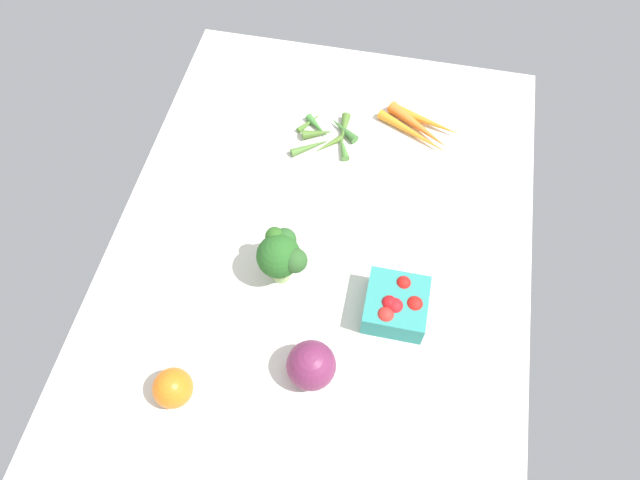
{
  "coord_description": "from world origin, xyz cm",
  "views": [
    {
      "loc": [
        -51.51,
        -10.5,
        93.43
      ],
      "look_at": [
        0.0,
        0.0,
        4.0
      ],
      "focal_mm": 32.4,
      "sensor_mm": 36.0,
      "label": 1
    }
  ],
  "objects_px": {
    "red_onion_near_basket": "(311,365)",
    "broccoli_head": "(281,255)",
    "okra_pile": "(328,134)",
    "carrot_bunch": "(419,126)",
    "heirloom_tomato_orange": "(173,388)",
    "berry_basket": "(396,305)"
  },
  "relations": [
    {
      "from": "berry_basket",
      "to": "carrot_bunch",
      "type": "height_order",
      "value": "berry_basket"
    },
    {
      "from": "red_onion_near_basket",
      "to": "broccoli_head",
      "type": "bearing_deg",
      "value": 27.44
    },
    {
      "from": "red_onion_near_basket",
      "to": "berry_basket",
      "type": "distance_m",
      "value": 0.18
    },
    {
      "from": "red_onion_near_basket",
      "to": "broccoli_head",
      "type": "xyz_separation_m",
      "value": [
        0.17,
        0.09,
        0.03
      ]
    },
    {
      "from": "okra_pile",
      "to": "carrot_bunch",
      "type": "bearing_deg",
      "value": -72.63
    },
    {
      "from": "berry_basket",
      "to": "carrot_bunch",
      "type": "relative_size",
      "value": 0.57
    },
    {
      "from": "red_onion_near_basket",
      "to": "okra_pile",
      "type": "distance_m",
      "value": 0.5
    },
    {
      "from": "heirloom_tomato_orange",
      "to": "okra_pile",
      "type": "bearing_deg",
      "value": -13.26
    },
    {
      "from": "red_onion_near_basket",
      "to": "heirloom_tomato_orange",
      "type": "height_order",
      "value": "red_onion_near_basket"
    },
    {
      "from": "heirloom_tomato_orange",
      "to": "broccoli_head",
      "type": "height_order",
      "value": "broccoli_head"
    },
    {
      "from": "berry_basket",
      "to": "heirloom_tomato_orange",
      "type": "distance_m",
      "value": 0.38
    },
    {
      "from": "red_onion_near_basket",
      "to": "carrot_bunch",
      "type": "distance_m",
      "value": 0.56
    },
    {
      "from": "heirloom_tomato_orange",
      "to": "carrot_bunch",
      "type": "distance_m",
      "value": 0.7
    },
    {
      "from": "okra_pile",
      "to": "broccoli_head",
      "type": "bearing_deg",
      "value": 176.97
    },
    {
      "from": "red_onion_near_basket",
      "to": "heirloom_tomato_orange",
      "type": "distance_m",
      "value": 0.22
    },
    {
      "from": "red_onion_near_basket",
      "to": "carrot_bunch",
      "type": "relative_size",
      "value": 0.44
    },
    {
      "from": "broccoli_head",
      "to": "carrot_bunch",
      "type": "bearing_deg",
      "value": -27.3
    },
    {
      "from": "carrot_bunch",
      "to": "broccoli_head",
      "type": "relative_size",
      "value": 1.62
    },
    {
      "from": "red_onion_near_basket",
      "to": "broccoli_head",
      "type": "height_order",
      "value": "broccoli_head"
    },
    {
      "from": "okra_pile",
      "to": "carrot_bunch",
      "type": "xyz_separation_m",
      "value": [
        0.06,
        -0.18,
        0.0
      ]
    },
    {
      "from": "red_onion_near_basket",
      "to": "berry_basket",
      "type": "relative_size",
      "value": 0.77
    },
    {
      "from": "carrot_bunch",
      "to": "broccoli_head",
      "type": "height_order",
      "value": "broccoli_head"
    }
  ]
}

